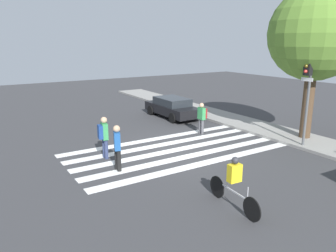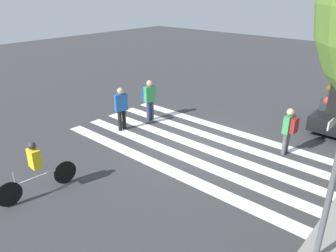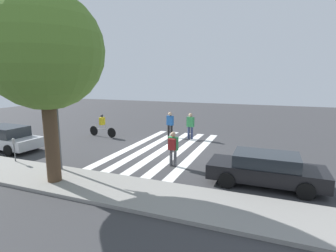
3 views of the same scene
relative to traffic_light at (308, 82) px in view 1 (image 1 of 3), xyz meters
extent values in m
plane|color=#38383A|center=(-2.92, -5.23, -3.14)|extent=(60.00, 60.00, 0.00)
cube|color=gray|center=(-2.92, 1.02, -3.07)|extent=(36.00, 2.50, 0.14)
cube|color=white|center=(-4.98, -5.23, -3.14)|extent=(0.51, 10.00, 0.01)
cube|color=white|center=(-3.95, -5.23, -3.14)|extent=(0.51, 10.00, 0.01)
cube|color=white|center=(-2.92, -5.23, -3.14)|extent=(0.51, 10.00, 0.01)
cube|color=white|center=(-1.89, -5.23, -3.14)|extent=(0.51, 10.00, 0.01)
cube|color=white|center=(-0.86, -5.23, -3.14)|extent=(0.51, 10.00, 0.01)
cylinder|color=#515456|center=(0.00, 0.13, -0.90)|extent=(0.12, 0.12, 4.49)
cube|color=black|center=(0.00, -0.08, 0.72)|extent=(0.32, 0.26, 0.84)
cube|color=silver|center=(0.00, -0.08, 0.12)|extent=(0.60, 0.02, 0.16)
sphere|color=#590F0F|center=(0.00, -0.24, 0.95)|extent=(0.15, 0.15, 0.15)
sphere|color=#59470F|center=(0.00, -0.24, 0.72)|extent=(0.15, 0.15, 0.15)
sphere|color=red|center=(0.00, -0.24, 0.49)|extent=(0.15, 0.15, 0.15)
cylinder|color=#4C3826|center=(-0.79, 1.32, -1.34)|extent=(0.54, 0.54, 3.61)
sphere|color=#567F2D|center=(-0.79, 1.32, 2.14)|extent=(4.47, 4.47, 4.47)
cylinder|color=navy|center=(-3.75, -8.41, -2.71)|extent=(0.16, 0.16, 0.87)
cylinder|color=navy|center=(-3.52, -8.41, -2.71)|extent=(0.16, 0.16, 0.87)
cube|color=#338C4C|center=(-3.64, -8.41, -1.92)|extent=(0.54, 0.32, 0.69)
sphere|color=tan|center=(-3.64, -8.41, -1.44)|extent=(0.27, 0.27, 0.27)
cube|color=navy|center=(-3.60, -8.61, -1.92)|extent=(0.41, 0.24, 0.58)
cylinder|color=#4C4C51|center=(-4.63, -2.50, -2.74)|extent=(0.15, 0.15, 0.82)
cylinder|color=#4C4C51|center=(-4.42, -2.50, -2.74)|extent=(0.15, 0.15, 0.82)
cube|color=#338C4C|center=(-4.53, -2.50, -2.00)|extent=(0.49, 0.24, 0.65)
sphere|color=tan|center=(-4.53, -2.50, -1.55)|extent=(0.26, 0.26, 0.26)
cube|color=maroon|center=(-4.54, -2.31, -2.00)|extent=(0.37, 0.19, 0.54)
cylinder|color=black|center=(-2.18, -8.51, -2.71)|extent=(0.16, 0.16, 0.87)
cylinder|color=black|center=(-1.95, -8.51, -2.71)|extent=(0.16, 0.16, 0.87)
cube|color=#1E5199|center=(-2.06, -8.51, -1.93)|extent=(0.55, 0.38, 0.69)
sphere|color=tan|center=(-2.06, -8.51, -1.45)|extent=(0.27, 0.27, 0.27)
cylinder|color=black|center=(3.43, -6.84, -2.79)|extent=(0.72, 0.10, 0.72)
cylinder|color=black|center=(1.78, -6.72, -2.79)|extent=(0.72, 0.10, 0.72)
cube|color=#B2B2B7|center=(2.61, -6.78, -2.59)|extent=(1.40, 0.14, 0.04)
cylinder|color=#B2B2B7|center=(2.32, -6.76, -2.43)|extent=(0.03, 0.03, 0.32)
cylinder|color=#B2B2B7|center=(3.22, -6.83, -2.39)|extent=(0.03, 0.03, 0.40)
cube|color=yellow|center=(2.61, -6.78, -1.99)|extent=(0.27, 0.42, 0.55)
sphere|color=#333338|center=(2.61, -6.78, -1.60)|extent=(0.22, 0.22, 0.22)
cube|color=black|center=(-8.78, -1.67, -2.59)|extent=(4.47, 1.75, 0.58)
cube|color=#23282D|center=(-8.78, -1.67, -2.06)|extent=(2.46, 1.60, 0.48)
cylinder|color=black|center=(-7.40, -0.81, -2.82)|extent=(0.64, 0.20, 0.64)
cylinder|color=black|center=(-7.39, -2.51, -2.82)|extent=(0.64, 0.20, 0.64)
cylinder|color=black|center=(-10.17, -0.83, -2.82)|extent=(0.64, 0.20, 0.64)
cylinder|color=black|center=(-10.16, -2.52, -2.82)|extent=(0.64, 0.20, 0.64)
camera|label=1|loc=(9.22, -13.25, 1.79)|focal=35.00mm
camera|label=2|loc=(6.14, 1.32, 2.38)|focal=35.00mm
camera|label=3|loc=(-8.79, 9.04, 1.13)|focal=28.00mm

